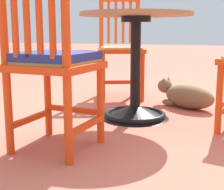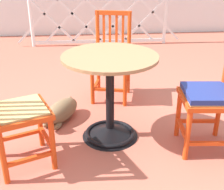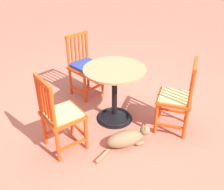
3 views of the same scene
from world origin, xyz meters
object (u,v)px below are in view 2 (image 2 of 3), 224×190
orange_chair_tucked_in (15,112)px  orange_chair_near_fence (111,59)px  orange_chair_facing_out (211,97)px  tabby_cat (60,112)px  cafe_table (110,107)px

orange_chair_tucked_in → orange_chair_near_fence: size_ratio=1.00×
orange_chair_tucked_in → orange_chair_facing_out: same height
orange_chair_tucked_in → tabby_cat: 0.75m
orange_chair_tucked_in → tabby_cat: size_ratio=1.27×
orange_chair_facing_out → tabby_cat: (-1.20, 0.53, -0.35)m
cafe_table → orange_chair_tucked_in: (-0.69, -0.32, 0.15)m
cafe_table → orange_chair_tucked_in: size_ratio=0.83×
orange_chair_near_fence → tabby_cat: (-0.53, -0.50, -0.34)m
orange_chair_tucked_in → tabby_cat: bearing=68.6°
orange_chair_tucked_in → orange_chair_near_fence: (0.78, 1.12, 0.00)m
orange_chair_near_fence → tabby_cat: orange_chair_near_fence is taller
cafe_table → tabby_cat: (-0.45, 0.30, -0.19)m
orange_chair_facing_out → tabby_cat: size_ratio=1.27×
cafe_table → orange_chair_facing_out: (0.75, -0.23, 0.16)m
cafe_table → orange_chair_facing_out: 0.80m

